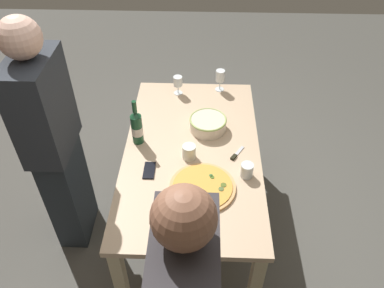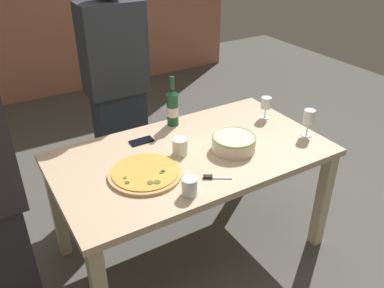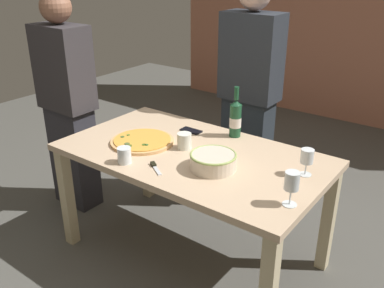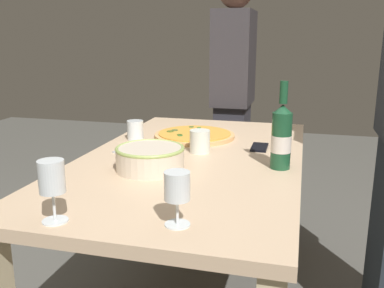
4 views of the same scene
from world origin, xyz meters
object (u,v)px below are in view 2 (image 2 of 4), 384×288
(dining_table, at_px, (192,165))
(wine_glass_near_pizza, at_px, (266,104))
(cup_ceramic, at_px, (180,147))
(wine_glass_by_bottle, at_px, (309,118))
(person_host, at_px, (117,89))
(cup_amber, at_px, (189,187))
(pizza_knife, at_px, (213,177))
(serving_bowl, at_px, (234,142))
(cell_phone, at_px, (142,141))
(wine_bottle, at_px, (173,107))
(pizza, at_px, (145,173))

(dining_table, xyz_separation_m, wine_glass_near_pizza, (0.66, 0.13, 0.19))
(wine_glass_near_pizza, height_order, cup_ceramic, wine_glass_near_pizza)
(wine_glass_by_bottle, xyz_separation_m, person_host, (-0.83, 1.06, -0.00))
(wine_glass_by_bottle, xyz_separation_m, cup_amber, (-0.94, -0.15, -0.08))
(wine_glass_near_pizza, relative_size, person_host, 0.09)
(pizza_knife, bearing_deg, dining_table, 81.77)
(dining_table, relative_size, serving_bowl, 6.16)
(wine_glass_near_pizza, relative_size, cell_phone, 1.04)
(wine_glass_near_pizza, distance_m, wine_glass_by_bottle, 0.34)
(dining_table, height_order, wine_bottle, wine_bottle)
(serving_bowl, distance_m, wine_bottle, 0.50)
(pizza, relative_size, cup_amber, 4.28)
(serving_bowl, height_order, wine_bottle, wine_bottle)
(wine_bottle, bearing_deg, cup_ceramic, -112.49)
(pizza, height_order, wine_glass_by_bottle, wine_glass_by_bottle)
(wine_glass_near_pizza, bearing_deg, pizza_knife, -148.98)
(wine_glass_by_bottle, relative_size, person_host, 0.10)
(person_host, bearing_deg, serving_bowl, 11.71)
(cup_ceramic, xyz_separation_m, pizza_knife, (0.03, -0.31, -0.04))
(person_host, bearing_deg, pizza_knife, -3.83)
(pizza_knife, bearing_deg, pizza, 144.02)
(serving_bowl, bearing_deg, cell_phone, 139.39)
(wine_bottle, bearing_deg, cell_phone, -159.02)
(wine_bottle, height_order, person_host, person_host)
(wine_glass_by_bottle, height_order, cell_phone, wine_glass_by_bottle)
(cup_amber, bearing_deg, pizza, 113.05)
(wine_glass_near_pizza, height_order, wine_glass_by_bottle, wine_glass_by_bottle)
(pizza, height_order, cup_amber, cup_amber)
(serving_bowl, height_order, cup_ceramic, cup_ceramic)
(wine_glass_near_pizza, bearing_deg, wine_glass_by_bottle, -79.26)
(serving_bowl, relative_size, cell_phone, 1.80)
(dining_table, distance_m, wine_bottle, 0.43)
(pizza, relative_size, person_host, 0.23)
(wine_bottle, relative_size, cup_ceramic, 3.41)
(pizza, xyz_separation_m, cell_phone, (0.13, 0.34, -0.01))
(wine_glass_near_pizza, height_order, cup_amber, wine_glass_near_pizza)
(pizza, relative_size, cup_ceramic, 4.09)
(wine_bottle, xyz_separation_m, cup_ceramic, (-0.15, -0.35, -0.08))
(wine_bottle, distance_m, wine_glass_near_pizza, 0.63)
(pizza, height_order, cup_ceramic, cup_ceramic)
(wine_bottle, height_order, cup_ceramic, wine_bottle)
(serving_bowl, xyz_separation_m, cup_amber, (-0.44, -0.24, -0.00))
(dining_table, relative_size, pizza, 4.01)
(pizza, relative_size, wine_glass_by_bottle, 2.30)
(cup_amber, xyz_separation_m, person_host, (0.11, 1.21, 0.07))
(dining_table, height_order, pizza_knife, pizza_knife)
(cell_phone, height_order, pizza_knife, pizza_knife)
(wine_bottle, relative_size, wine_glass_by_bottle, 1.92)
(person_host, bearing_deg, cup_ceramic, -4.61)
(pizza_knife, xyz_separation_m, person_host, (-0.07, 1.16, 0.11))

